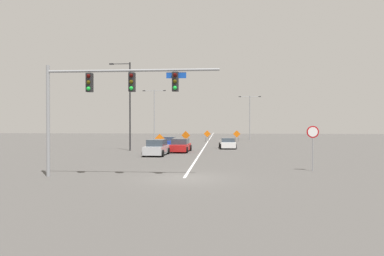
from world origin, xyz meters
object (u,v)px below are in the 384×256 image
(street_lamp_mid_right, at_px, (154,111))
(construction_sign_median_far, at_px, (160,139))
(car_red_approaching, at_px, (180,146))
(car_blue_far, at_px, (169,142))
(car_white_distant, at_px, (227,143))
(car_silver_near, at_px, (157,148))
(construction_sign_median_near, at_px, (186,136))
(construction_sign_left_lane, at_px, (237,134))
(street_lamp_far_left, at_px, (250,114))
(street_lamp_mid_left, at_px, (129,102))
(stop_sign, at_px, (313,139))
(traffic_signal_assembly, at_px, (108,91))
(construction_sign_left_shoulder, at_px, (207,134))

(street_lamp_mid_right, relative_size, construction_sign_median_far, 4.90)
(car_red_approaching, xyz_separation_m, car_blue_far, (-2.37, 7.53, -0.02))
(car_white_distant, height_order, car_silver_near, car_silver_near)
(construction_sign_median_near, distance_m, construction_sign_left_lane, 13.45)
(street_lamp_far_left, bearing_deg, construction_sign_median_far, -117.83)
(street_lamp_mid_left, relative_size, construction_sign_median_far, 5.44)
(stop_sign, relative_size, construction_sign_median_far, 1.58)
(car_red_approaching, bearing_deg, street_lamp_mid_left, 168.23)
(street_lamp_far_left, relative_size, car_red_approaching, 1.81)
(construction_sign_median_near, distance_m, car_white_distant, 7.62)
(construction_sign_median_far, distance_m, construction_sign_left_lane, 20.26)
(construction_sign_median_far, relative_size, car_white_distant, 0.42)
(traffic_signal_assembly, relative_size, street_lamp_mid_left, 0.99)
(car_silver_near, bearing_deg, street_lamp_far_left, 70.54)
(street_lamp_far_left, bearing_deg, construction_sign_median_near, -120.02)
(street_lamp_far_left, relative_size, construction_sign_left_lane, 4.28)
(stop_sign, xyz_separation_m, car_blue_far, (-12.39, 21.98, -1.36))
(construction_sign_median_far, height_order, car_blue_far, construction_sign_median_far)
(construction_sign_median_near, distance_m, car_silver_near, 15.10)
(street_lamp_far_left, height_order, construction_sign_left_shoulder, street_lamp_far_left)
(stop_sign, height_order, car_silver_near, stop_sign)
(construction_sign_left_lane, relative_size, car_red_approaching, 0.42)
(stop_sign, xyz_separation_m, street_lamp_far_left, (-0.18, 42.90, 2.91))
(street_lamp_mid_left, distance_m, car_blue_far, 8.66)
(street_lamp_far_left, bearing_deg, street_lamp_mid_right, -159.24)
(construction_sign_left_shoulder, bearing_deg, street_lamp_far_left, 41.49)
(stop_sign, height_order, car_blue_far, stop_sign)
(traffic_signal_assembly, distance_m, street_lamp_mid_right, 40.25)
(construction_sign_left_shoulder, relative_size, construction_sign_left_lane, 1.00)
(street_lamp_far_left, xyz_separation_m, construction_sign_median_near, (-10.29, -17.80, -3.61))
(car_silver_near, bearing_deg, construction_sign_median_far, 97.96)
(car_red_approaching, bearing_deg, construction_sign_left_shoulder, 84.36)
(car_silver_near, bearing_deg, street_lamp_mid_right, 101.21)
(traffic_signal_assembly, xyz_separation_m, car_white_distant, (7.16, 23.38, -4.20))
(construction_sign_median_near, xyz_separation_m, construction_sign_median_far, (-2.52, -6.45, -0.17))
(stop_sign, bearing_deg, car_blue_far, 119.42)
(street_lamp_mid_right, bearing_deg, car_silver_near, -78.79)
(construction_sign_left_shoulder, bearing_deg, construction_sign_median_near, -103.21)
(construction_sign_left_shoulder, relative_size, car_silver_near, 0.46)
(construction_sign_median_near, xyz_separation_m, car_blue_far, (-1.93, -3.13, -0.66))
(street_lamp_mid_right, xyz_separation_m, car_blue_far, (4.63, -14.54, -4.59))
(construction_sign_median_far, bearing_deg, street_lamp_mid_right, 102.74)
(traffic_signal_assembly, distance_m, construction_sign_median_near, 28.78)
(car_red_approaching, height_order, car_silver_near, car_silver_near)
(street_lamp_mid_right, height_order, construction_sign_median_near, street_lamp_mid_right)
(street_lamp_mid_left, bearing_deg, traffic_signal_assembly, -78.33)
(construction_sign_median_far, xyz_separation_m, construction_sign_left_lane, (10.06, 17.59, 0.08))
(stop_sign, relative_size, street_lamp_mid_right, 0.32)
(car_white_distant, bearing_deg, car_blue_far, 165.05)
(construction_sign_median_far, xyz_separation_m, car_blue_far, (0.59, 3.32, -0.48))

